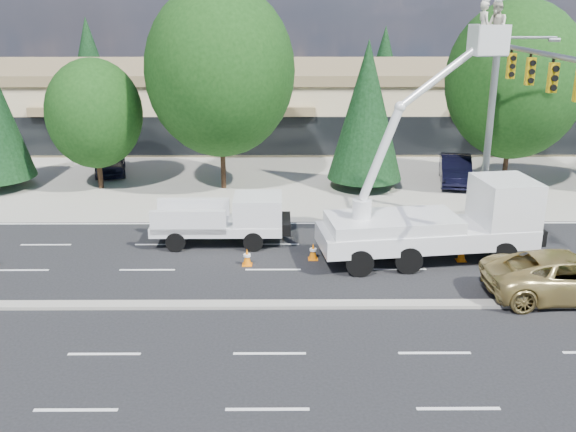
{
  "coord_description": "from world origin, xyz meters",
  "views": [
    {
      "loc": [
        0.45,
        -20.26,
        10.11
      ],
      "look_at": [
        0.59,
        2.77,
        2.4
      ],
      "focal_mm": 40.0,
      "sensor_mm": 36.0,
      "label": 1
    }
  ],
  "objects_px": {
    "utility_pickup": "(227,224)",
    "signal_mast": "(509,102)",
    "bucket_truck": "(444,210)",
    "minivan": "(568,276)"
  },
  "relations": [
    {
      "from": "signal_mast",
      "to": "minivan",
      "type": "relative_size",
      "value": 1.71
    },
    {
      "from": "bucket_truck",
      "to": "minivan",
      "type": "xyz_separation_m",
      "value": [
        3.66,
        -3.62,
        -1.31
      ]
    },
    {
      "from": "signal_mast",
      "to": "utility_pickup",
      "type": "relative_size",
      "value": 1.8
    },
    {
      "from": "signal_mast",
      "to": "bucket_truck",
      "type": "height_order",
      "value": "bucket_truck"
    },
    {
      "from": "utility_pickup",
      "to": "signal_mast",
      "type": "bearing_deg",
      "value": 3.76
    },
    {
      "from": "signal_mast",
      "to": "utility_pickup",
      "type": "bearing_deg",
      "value": -176.01
    },
    {
      "from": "signal_mast",
      "to": "utility_pickup",
      "type": "distance_m",
      "value": 13.17
    },
    {
      "from": "utility_pickup",
      "to": "bucket_truck",
      "type": "bearing_deg",
      "value": -12.19
    },
    {
      "from": "bucket_truck",
      "to": "minivan",
      "type": "bearing_deg",
      "value": -52.64
    },
    {
      "from": "utility_pickup",
      "to": "minivan",
      "type": "bearing_deg",
      "value": -23.81
    }
  ]
}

